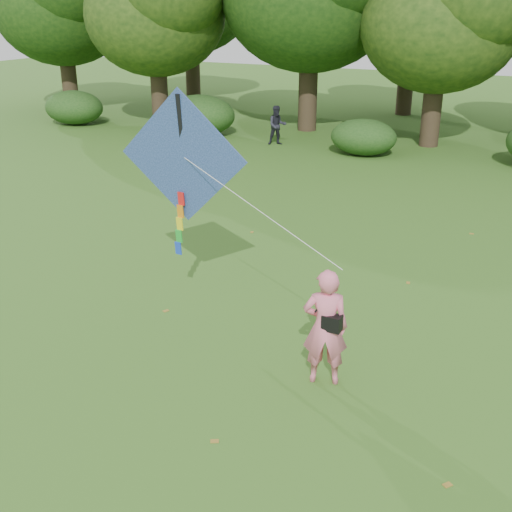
% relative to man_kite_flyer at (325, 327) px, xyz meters
% --- Properties ---
extents(ground, '(100.00, 100.00, 0.00)m').
position_rel_man_kite_flyer_xyz_m(ground, '(-0.44, -0.91, -0.99)').
color(ground, '#265114').
rests_on(ground, ground).
extents(man_kite_flyer, '(0.84, 0.69, 1.98)m').
position_rel_man_kite_flyer_xyz_m(man_kite_flyer, '(0.00, 0.00, 0.00)').
color(man_kite_flyer, pink).
rests_on(man_kite_flyer, ground).
extents(bystander_left, '(1.02, 0.97, 1.65)m').
position_rel_man_kite_flyer_xyz_m(bystander_left, '(-8.34, 16.44, -0.16)').
color(bystander_left, '#21212C').
rests_on(bystander_left, ground).
extents(crossbody_bag, '(0.43, 0.20, 0.75)m').
position_rel_man_kite_flyer_xyz_m(crossbody_bag, '(0.12, -0.03, 0.13)').
color(crossbody_bag, black).
rests_on(crossbody_bag, ground).
extents(flying_kite, '(4.94, 1.65, 3.28)m').
position_rel_man_kite_flyer_xyz_m(flying_kite, '(-3.40, 1.35, 2.07)').
color(flying_kite, '#2536A0').
rests_on(flying_kite, ground).
extents(shrub_band, '(39.15, 3.22, 1.88)m').
position_rel_man_kite_flyer_xyz_m(shrub_band, '(-1.16, 16.69, -0.13)').
color(shrub_band, '#264919').
rests_on(shrub_band, ground).
extents(fallen_leaves, '(9.77, 14.03, 0.01)m').
position_rel_man_kite_flyer_xyz_m(fallen_leaves, '(0.95, 2.53, -0.98)').
color(fallen_leaves, olive).
rests_on(fallen_leaves, ground).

